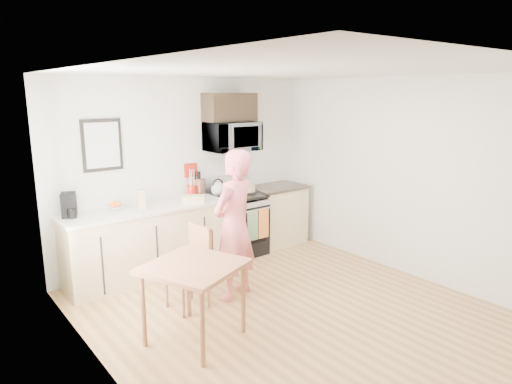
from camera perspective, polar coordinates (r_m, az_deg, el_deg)
floor at (r=5.21m, az=4.91°, el=-15.06°), size 4.60×4.60×0.00m
back_wall at (r=6.58m, az=-8.61°, el=2.69°), size 4.00×0.04×2.60m
left_wall at (r=3.73m, az=-17.98°, el=-5.41°), size 0.04×4.60×2.60m
right_wall at (r=6.27m, az=18.69°, el=1.67°), size 0.04×4.60×2.60m
ceiling at (r=4.62m, az=5.53°, el=14.84°), size 4.00×4.60×0.04m
window at (r=4.42m, az=-21.37°, el=0.45°), size 0.06×1.40×1.50m
cabinet_left at (r=6.18m, az=-13.47°, el=-6.31°), size 2.10×0.60×0.90m
countertop_left at (r=6.05m, az=-13.69°, el=-2.09°), size 2.14×0.64×0.04m
cabinet_right at (r=7.33m, az=2.56°, el=-2.98°), size 0.84×0.60×0.90m
countertop_right at (r=7.22m, az=2.60°, el=0.61°), size 0.88×0.64×0.04m
range at (r=6.84m, az=-2.42°, el=-4.24°), size 0.76×0.70×1.16m
microwave at (r=6.67m, az=-3.06°, el=6.93°), size 0.76×0.51×0.42m
upper_cabinet at (r=6.68m, az=-3.32°, el=10.54°), size 0.76×0.35×0.40m
wall_art at (r=6.01m, az=-18.69°, el=5.58°), size 0.50×0.04×0.65m
wall_trivet at (r=6.59m, az=-8.17°, el=2.72°), size 0.20×0.02×0.20m
person at (r=5.32m, az=-2.74°, el=-4.14°), size 0.75×0.61×1.77m
dining_table at (r=4.49m, az=-7.79°, el=-10.02°), size 0.95×0.95×0.79m
chair at (r=5.23m, az=-7.47°, el=-7.73°), size 0.47×0.43×0.94m
knife_block at (r=6.59m, az=-7.32°, el=0.62°), size 0.17×0.19×0.24m
utensil_crock at (r=6.50m, az=-8.04°, el=0.77°), size 0.13×0.13×0.39m
fruit_bowl at (r=6.03m, az=-16.97°, el=-1.69°), size 0.28×0.28×0.11m
milk_carton at (r=5.98m, az=-14.16°, el=-0.87°), size 0.11×0.11×0.25m
coffee_maker at (r=5.85m, az=-22.31°, el=-1.59°), size 0.22×0.27×0.29m
bread_bag at (r=6.14m, az=-7.80°, el=-0.90°), size 0.32×0.29×0.11m
cake at (r=6.81m, az=-1.09°, el=0.32°), size 0.29×0.29×0.10m
kettle at (r=6.60m, az=-4.80°, el=0.45°), size 0.20×0.20×0.26m
pot at (r=6.59m, az=-2.71°, el=-0.04°), size 0.20×0.34×0.10m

